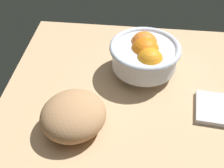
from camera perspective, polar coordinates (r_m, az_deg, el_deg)
name	(u,v)px	position (r cm, az deg, el deg)	size (l,w,h in cm)	color
ground_plane	(132,98)	(83.73, 3.72, -2.54)	(69.76, 66.45, 3.00)	tan
fruit_bowl	(145,55)	(85.01, 6.18, 5.46)	(19.61, 19.61, 11.67)	silver
bread_loaf	(73,115)	(71.89, -7.25, -5.85)	(15.80, 14.97, 8.86)	tan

